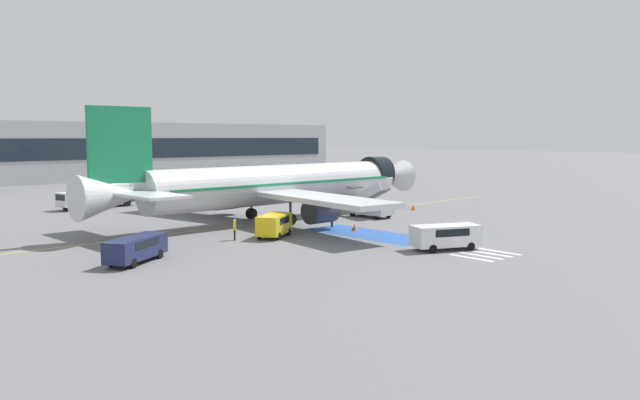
% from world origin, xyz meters
% --- Properties ---
extents(ground_plane, '(600.00, 600.00, 0.00)m').
position_xyz_m(ground_plane, '(0.00, 0.00, 0.00)').
color(ground_plane, slate).
extents(apron_leadline_yellow, '(74.31, 2.78, 0.01)m').
position_xyz_m(apron_leadline_yellow, '(0.45, 0.27, 0.00)').
color(apron_leadline_yellow, gold).
rests_on(apron_leadline_yellow, ground_plane).
extents(apron_stand_patch_blue, '(4.66, 12.26, 0.01)m').
position_xyz_m(apron_stand_patch_blue, '(0.45, -11.93, 0.00)').
color(apron_stand_patch_blue, '#2856A8').
rests_on(apron_stand_patch_blue, ground_plane).
extents(apron_walkway_bar_0, '(0.44, 3.60, 0.01)m').
position_xyz_m(apron_walkway_bar_0, '(-1.95, -24.10, 0.00)').
color(apron_walkway_bar_0, silver).
rests_on(apron_walkway_bar_0, ground_plane).
extents(apron_walkway_bar_1, '(0.44, 3.60, 0.01)m').
position_xyz_m(apron_walkway_bar_1, '(-0.75, -24.10, 0.00)').
color(apron_walkway_bar_1, silver).
rests_on(apron_walkway_bar_1, ground_plane).
extents(apron_walkway_bar_2, '(0.44, 3.60, 0.01)m').
position_xyz_m(apron_walkway_bar_2, '(0.45, -24.10, 0.00)').
color(apron_walkway_bar_2, silver).
rests_on(apron_walkway_bar_2, ground_plane).
extents(apron_walkway_bar_3, '(0.44, 3.60, 0.01)m').
position_xyz_m(apron_walkway_bar_3, '(1.65, -24.10, 0.00)').
color(apron_walkway_bar_3, silver).
rests_on(apron_walkway_bar_3, ground_plane).
extents(airliner, '(40.69, 35.23, 10.94)m').
position_xyz_m(airliner, '(-0.23, 0.25, 3.66)').
color(airliner, silver).
rests_on(airliner, ground_plane).
extents(boarding_stairs_forward, '(2.37, 5.29, 3.93)m').
position_xyz_m(boarding_stairs_forward, '(8.95, -3.95, 0.98)').
color(boarding_stairs_forward, '#ADB2BA').
rests_on(boarding_stairs_forward, ground_plane).
extents(fuel_tanker, '(9.61, 3.94, 3.32)m').
position_xyz_m(fuel_tanker, '(-9.02, 23.68, 1.67)').
color(fuel_tanker, '#38383D').
rests_on(fuel_tanker, ground_plane).
extents(service_van_0, '(5.51, 4.42, 1.75)m').
position_xyz_m(service_van_0, '(-20.20, -9.94, 1.07)').
color(service_van_0, '#1E234C').
rests_on(service_van_0, ground_plane).
extents(service_van_1, '(4.59, 3.85, 1.93)m').
position_xyz_m(service_van_1, '(-6.70, -7.68, 1.16)').
color(service_van_1, yellow).
rests_on(service_van_1, ground_plane).
extents(service_van_2, '(5.55, 3.92, 1.86)m').
position_xyz_m(service_van_2, '(-0.70, -20.94, 1.14)').
color(service_van_2, silver).
rests_on(service_van_2, ground_plane).
extents(ground_crew_0, '(0.42, 0.49, 1.75)m').
position_xyz_m(ground_crew_0, '(-10.09, -6.74, 1.01)').
color(ground_crew_0, black).
rests_on(ground_crew_0, ground_plane).
extents(ground_crew_1, '(0.49, 0.38, 1.88)m').
position_xyz_m(ground_crew_1, '(1.03, -6.55, 1.09)').
color(ground_crew_1, '#191E38').
rests_on(ground_crew_1, ground_plane).
extents(traffic_cone_0, '(0.59, 0.59, 0.66)m').
position_xyz_m(traffic_cone_0, '(17.43, -2.85, 0.33)').
color(traffic_cone_0, orange).
rests_on(traffic_cone_0, ground_plane).
extents(traffic_cone_1, '(0.52, 0.52, 0.58)m').
position_xyz_m(traffic_cone_1, '(-3.82, -5.00, 0.29)').
color(traffic_cone_1, orange).
rests_on(traffic_cone_1, ground_plane).
extents(traffic_cone_2, '(0.58, 0.58, 0.64)m').
position_xyz_m(traffic_cone_2, '(1.00, -9.59, 0.32)').
color(traffic_cone_2, orange).
rests_on(traffic_cone_2, ground_plane).
extents(terminal_building, '(127.72, 12.10, 11.26)m').
position_xyz_m(terminal_building, '(2.22, 71.55, 5.63)').
color(terminal_building, '#9EA3A8').
rests_on(terminal_building, ground_plane).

